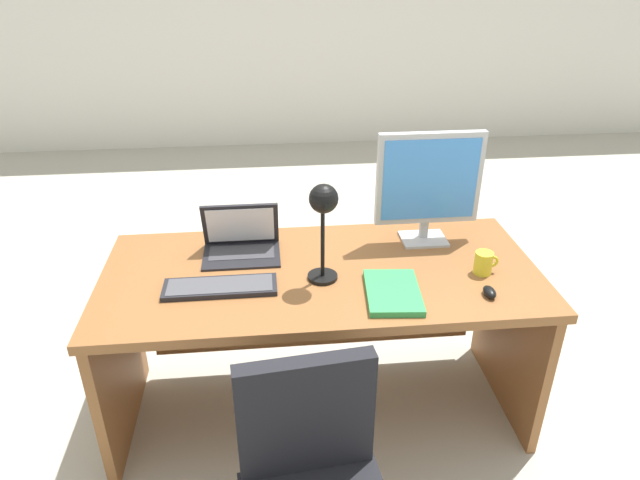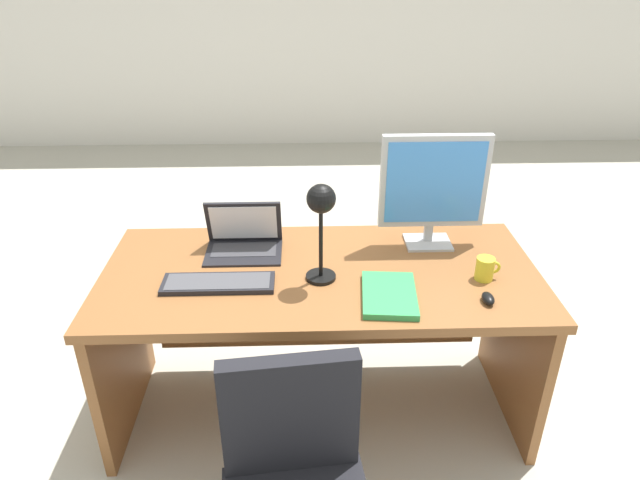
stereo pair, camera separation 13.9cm
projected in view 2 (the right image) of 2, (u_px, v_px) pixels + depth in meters
name	position (u px, v px, depth m)	size (l,w,h in m)	color
ground	(313.00, 253.00, 3.99)	(12.00, 12.00, 0.00)	#B7B2A3
back_wall	(307.00, 5.00, 5.55)	(10.00, 0.10, 2.80)	silver
desk	(320.00, 306.00, 2.45)	(1.79, 0.81, 0.76)	brown
monitor	(434.00, 185.00, 2.38)	(0.45, 0.16, 0.50)	#B7BABF
laptop	(244.00, 235.00, 2.44)	(0.33, 0.23, 0.22)	black
keyboard	(218.00, 283.00, 2.20)	(0.44, 0.14, 0.02)	black
mouse	(488.00, 298.00, 2.10)	(0.04, 0.08, 0.03)	black
desk_lamp	(320.00, 212.00, 2.09)	(0.12, 0.14, 0.42)	black
book	(389.00, 295.00, 2.13)	(0.23, 0.32, 0.03)	green
coffee_mug	(485.00, 269.00, 2.23)	(0.10, 0.07, 0.09)	yellow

